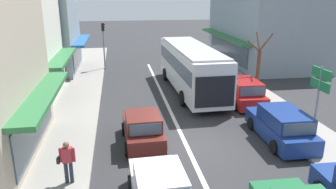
% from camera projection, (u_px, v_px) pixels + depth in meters
% --- Properties ---
extents(ground_plane, '(140.00, 140.00, 0.00)m').
position_uv_depth(ground_plane, '(186.00, 146.00, 15.16)').
color(ground_plane, '#2D2D30').
extents(lane_centre_line, '(0.20, 28.00, 0.01)m').
position_uv_depth(lane_centre_line, '(172.00, 115.00, 18.93)').
color(lane_centre_line, silver).
rests_on(lane_centre_line, ground).
extents(sidewalk_left, '(5.20, 44.00, 0.14)m').
position_uv_depth(sidewalk_left, '(56.00, 108.00, 19.78)').
color(sidewalk_left, gray).
rests_on(sidewalk_left, ground).
extents(kerb_right, '(2.80, 44.00, 0.12)m').
position_uv_depth(kerb_right, '(259.00, 98.00, 21.71)').
color(kerb_right, gray).
rests_on(kerb_right, ground).
extents(shopfront_mid_block, '(7.39, 7.58, 8.01)m').
position_uv_depth(shopfront_mid_block, '(0.00, 39.00, 20.38)').
color(shopfront_mid_block, silver).
rests_on(shopfront_mid_block, ground).
extents(shopfront_far_end, '(8.45, 7.69, 7.34)m').
position_uv_depth(shopfront_far_end, '(31.00, 30.00, 27.98)').
color(shopfront_far_end, '#84939E').
rests_on(shopfront_far_end, ground).
extents(building_right_far, '(8.41, 13.35, 7.96)m').
position_uv_depth(building_right_far, '(264.00, 22.00, 32.16)').
color(building_right_far, '#84939E').
rests_on(building_right_far, ground).
extents(city_bus, '(2.94, 10.92, 3.23)m').
position_uv_depth(city_bus, '(191.00, 65.00, 22.95)').
color(city_bus, silver).
rests_on(city_bus, ground).
extents(hatchback_behind_bus_mid, '(1.91, 3.75, 1.54)m').
position_uv_depth(hatchback_behind_bus_mid, '(143.00, 130.00, 15.16)').
color(hatchback_behind_bus_mid, '#561E19').
rests_on(hatchback_behind_bus_mid, ground).
extents(parked_wagon_kerb_second, '(2.00, 4.53, 1.58)m').
position_uv_depth(parked_wagon_kerb_second, '(281.00, 126.00, 15.49)').
color(parked_wagon_kerb_second, navy).
rests_on(parked_wagon_kerb_second, ground).
extents(parked_wagon_kerb_third, '(2.03, 4.55, 1.58)m').
position_uv_depth(parked_wagon_kerb_third, '(243.00, 92.00, 20.75)').
color(parked_wagon_kerb_third, maroon).
rests_on(parked_wagon_kerb_third, ground).
extents(traffic_light_downstreet, '(0.33, 0.24, 4.20)m').
position_uv_depth(traffic_light_downstreet, '(103.00, 38.00, 29.12)').
color(traffic_light_downstreet, gray).
rests_on(traffic_light_downstreet, ground).
extents(directional_road_sign, '(0.10, 1.40, 3.60)m').
position_uv_depth(directional_road_sign, '(320.00, 86.00, 14.91)').
color(directional_road_sign, gray).
rests_on(directional_road_sign, ground).
extents(street_tree_right, '(1.75, 1.61, 4.32)m').
position_uv_depth(street_tree_right, '(258.00, 68.00, 21.54)').
color(street_tree_right, brown).
rests_on(street_tree_right, ground).
extents(pedestrian_with_handbag_near, '(0.66, 0.26, 1.63)m').
position_uv_depth(pedestrian_with_handbag_near, '(67.00, 160.00, 11.70)').
color(pedestrian_with_handbag_near, '#232838').
rests_on(pedestrian_with_handbag_near, sidewalk_left).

